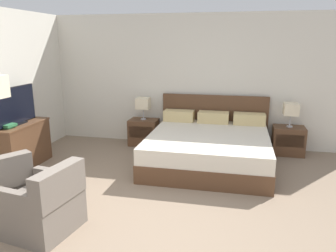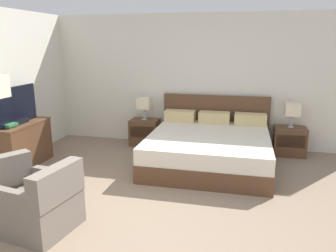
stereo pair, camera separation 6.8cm
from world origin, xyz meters
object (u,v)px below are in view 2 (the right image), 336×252
table_lamp_left (144,103)px  dresser (22,144)px  book_blue_cover (7,125)px  bed (209,147)px  tv (17,106)px  book_red_cover (8,127)px  armchair_companion (42,206)px  nightstand_left (145,132)px  nightstand_right (289,141)px  table_lamp_right (292,110)px

table_lamp_left → dresser: size_ratio=0.41×
book_blue_cover → bed: bearing=20.2°
table_lamp_left → tv: size_ratio=0.48×
dresser → tv: bearing=-82.5°
book_red_cover → armchair_companion: (1.44, -1.36, -0.45)m
nightstand_left → book_red_cover: 2.49m
bed → armchair_companion: bed is taller
table_lamp_left → dresser: 2.30m
nightstand_left → book_blue_cover: bearing=-130.8°
nightstand_right → book_blue_cover: book_blue_cover is taller
tv → armchair_companion: (1.45, -1.62, -0.73)m
table_lamp_left → nightstand_left: bearing=-90.0°
table_lamp_left → armchair_companion: 3.26m
dresser → book_blue_cover: (0.00, -0.28, 0.39)m
nightstand_left → table_lamp_left: 0.57m
nightstand_left → armchair_companion: armchair_companion is taller
nightstand_right → armchair_companion: armchair_companion is taller
nightstand_left → nightstand_right: size_ratio=1.00×
bed → nightstand_left: bearing=150.7°
nightstand_left → book_red_cover: book_red_cover is taller
table_lamp_right → tv: (-4.33, -1.60, 0.18)m
bed → book_red_cover: (-2.96, -1.09, 0.45)m
nightstand_right → tv: (-4.33, -1.60, 0.76)m
table_lamp_left → book_red_cover: 2.45m
bed → nightstand_right: bed is taller
bed → armchair_companion: (-1.52, -2.45, -0.00)m
table_lamp_left → book_red_cover: bearing=-130.7°
tv → dresser: bearing=97.5°
dresser → book_red_cover: size_ratio=5.67×
bed → book_red_cover: 3.19m
nightstand_left → tv: bearing=-135.1°
table_lamp_left → nightstand_right: bearing=-0.0°
book_blue_cover → book_red_cover: bearing=0.0°
table_lamp_right → tv: tv is taller
nightstand_left → book_red_cover: (-1.60, -1.85, 0.48)m
table_lamp_right → table_lamp_left: bearing=180.0°
nightstand_right → table_lamp_right: (0.00, 0.00, 0.57)m
tv → armchair_companion: 2.29m
tv → table_lamp_left: bearing=44.9°
dresser → nightstand_left: bearing=44.5°
bed → armchair_companion: 2.88m
table_lamp_left → dresser: table_lamp_left is taller
nightstand_right → book_red_cover: (-4.32, -1.85, 0.48)m
bed → book_red_cover: bed is taller
nightstand_left → nightstand_right: (2.73, 0.00, 0.00)m
tv → table_lamp_right: bearing=20.3°
bed → tv: (-2.96, -0.83, 0.72)m
book_blue_cover → table_lamp_right: bearing=23.2°
book_red_cover → nightstand_left: bearing=49.3°
table_lamp_left → armchair_companion: table_lamp_left is taller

